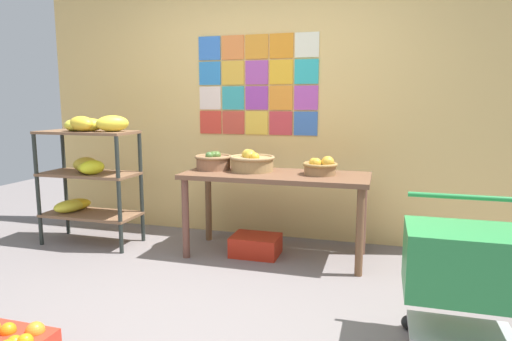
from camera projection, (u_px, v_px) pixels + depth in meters
ground at (194, 316)px, 2.76m from camera, size 9.55×9.55×0.00m
back_wall_with_art at (267, 89)px, 4.26m from camera, size 4.75×0.07×2.90m
banana_shelf_unit at (87, 164)px, 4.08m from camera, size 0.91×0.44×1.21m
display_table at (276, 184)px, 3.76m from camera, size 1.57×0.63×0.73m
fruit_basket_back_left at (213, 161)px, 3.96m from camera, size 0.33×0.33×0.16m
fruit_basket_back_right at (252, 162)px, 3.86m from camera, size 0.40×0.40×0.19m
fruit_basket_right at (321, 167)px, 3.67m from camera, size 0.29×0.29×0.16m
produce_crate_under_table at (256, 245)px, 3.86m from camera, size 0.41×0.31×0.17m
shopping_cart at (466, 268)px, 2.31m from camera, size 0.62×0.48×0.81m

